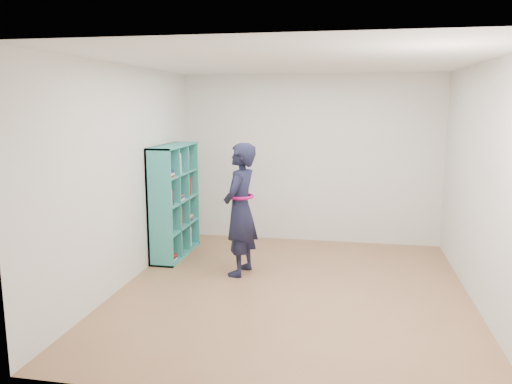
# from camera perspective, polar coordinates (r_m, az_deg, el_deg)

# --- Properties ---
(floor) EXTENTS (4.50, 4.50, 0.00)m
(floor) POSITION_cam_1_polar(r_m,az_deg,el_deg) (5.93, 4.11, -11.26)
(floor) COLOR #926342
(floor) RESTS_ON ground
(ceiling) EXTENTS (4.50, 4.50, 0.00)m
(ceiling) POSITION_cam_1_polar(r_m,az_deg,el_deg) (5.54, 4.47, 14.67)
(ceiling) COLOR white
(ceiling) RESTS_ON wall_back
(wall_left) EXTENTS (0.02, 4.50, 2.60)m
(wall_left) POSITION_cam_1_polar(r_m,az_deg,el_deg) (6.14, -14.61, 1.76)
(wall_left) COLOR silver
(wall_left) RESTS_ON floor
(wall_right) EXTENTS (0.02, 4.50, 2.60)m
(wall_right) POSITION_cam_1_polar(r_m,az_deg,el_deg) (5.72, 24.60, 0.56)
(wall_right) COLOR silver
(wall_right) RESTS_ON floor
(wall_back) EXTENTS (4.00, 0.02, 2.60)m
(wall_back) POSITION_cam_1_polar(r_m,az_deg,el_deg) (7.81, 6.17, 3.76)
(wall_back) COLOR silver
(wall_back) RESTS_ON floor
(wall_front) EXTENTS (4.00, 0.02, 2.60)m
(wall_front) POSITION_cam_1_polar(r_m,az_deg,el_deg) (3.40, -0.07, -4.51)
(wall_front) COLOR silver
(wall_front) RESTS_ON floor
(bookshelf) EXTENTS (0.35, 1.19, 1.58)m
(bookshelf) POSITION_cam_1_polar(r_m,az_deg,el_deg) (7.18, -9.49, -1.13)
(bookshelf) COLOR teal
(bookshelf) RESTS_ON floor
(person) EXTENTS (0.50, 0.67, 1.68)m
(person) POSITION_cam_1_polar(r_m,az_deg,el_deg) (6.27, -1.81, -2.01)
(person) COLOR black
(person) RESTS_ON floor
(smartphone) EXTENTS (0.02, 0.08, 0.12)m
(smartphone) POSITION_cam_1_polar(r_m,az_deg,el_deg) (6.37, -2.71, -0.82)
(smartphone) COLOR silver
(smartphone) RESTS_ON person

